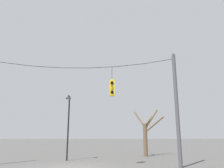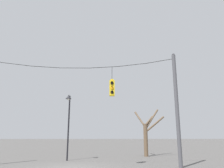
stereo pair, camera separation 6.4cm
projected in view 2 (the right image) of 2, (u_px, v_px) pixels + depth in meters
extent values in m
plane|color=#565451|center=(71.00, 168.00, 13.17)|extent=(200.00, 200.00, 0.00)
cylinder|color=#4C4C51|center=(177.00, 108.00, 13.98)|extent=(0.24, 0.24, 7.21)
sphere|color=#4C4C51|center=(173.00, 55.00, 14.82)|extent=(0.19, 0.19, 0.19)
cylinder|color=black|center=(18.00, 64.00, 14.49)|extent=(1.90, 0.03, 0.26)
cylinder|color=black|center=(46.00, 67.00, 14.48)|extent=(1.90, 0.03, 0.14)
cylinder|color=black|center=(75.00, 68.00, 14.49)|extent=(1.90, 0.03, 0.03)
cylinder|color=black|center=(103.00, 67.00, 14.53)|extent=(1.90, 0.03, 0.14)
cylinder|color=black|center=(132.00, 65.00, 14.60)|extent=(1.90, 0.03, 0.26)
cylinder|color=black|center=(160.00, 61.00, 14.70)|extent=(1.91, 0.03, 0.37)
cube|color=yellow|center=(112.00, 88.00, 14.22)|extent=(0.34, 0.34, 1.00)
cube|color=yellow|center=(112.00, 80.00, 14.34)|extent=(0.19, 0.19, 0.10)
cylinder|color=black|center=(112.00, 73.00, 14.45)|extent=(0.02, 0.02, 0.85)
cylinder|color=black|center=(112.00, 83.00, 14.11)|extent=(0.20, 0.03, 0.20)
cylinder|color=black|center=(112.00, 82.00, 14.08)|extent=(0.07, 0.12, 0.07)
cylinder|color=orange|center=(112.00, 88.00, 14.04)|extent=(0.20, 0.03, 0.20)
cylinder|color=black|center=(112.00, 86.00, 14.01)|extent=(0.07, 0.12, 0.07)
cylinder|color=black|center=(112.00, 92.00, 13.97)|extent=(0.20, 0.03, 0.20)
cylinder|color=black|center=(112.00, 91.00, 13.94)|extent=(0.07, 0.12, 0.07)
cylinder|color=black|center=(112.00, 84.00, 14.47)|extent=(0.20, 0.03, 0.20)
cylinder|color=black|center=(112.00, 83.00, 14.53)|extent=(0.07, 0.12, 0.07)
cylinder|color=orange|center=(112.00, 89.00, 14.40)|extent=(0.20, 0.03, 0.20)
cylinder|color=black|center=(112.00, 88.00, 14.46)|extent=(0.07, 0.12, 0.07)
cylinder|color=black|center=(112.00, 93.00, 14.33)|extent=(0.20, 0.03, 0.20)
cylinder|color=black|center=(112.00, 92.00, 14.39)|extent=(0.07, 0.12, 0.07)
cylinder|color=black|center=(68.00, 127.00, 17.45)|extent=(0.12, 0.12, 5.08)
cylinder|color=black|center=(69.00, 96.00, 17.76)|extent=(0.07, 0.53, 0.07)
cone|color=#232328|center=(69.00, 97.00, 17.47)|extent=(0.48, 0.48, 0.29)
sphere|color=silver|center=(69.00, 99.00, 17.44)|extent=(0.22, 0.22, 0.22)
cylinder|color=brown|center=(146.00, 140.00, 20.44)|extent=(0.38, 0.38, 2.98)
cylinder|color=brown|center=(140.00, 119.00, 21.37)|extent=(1.03, 1.22, 1.64)
cylinder|color=brown|center=(152.00, 119.00, 21.64)|extent=(1.78, 1.71, 2.13)
cylinder|color=brown|center=(155.00, 124.00, 20.62)|extent=(1.87, 0.51, 1.56)
cylinder|color=brown|center=(149.00, 121.00, 21.33)|extent=(1.11, 1.16, 1.07)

